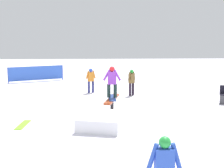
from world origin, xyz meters
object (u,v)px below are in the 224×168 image
at_px(bystander_orange, 91,79).
at_px(bystander_brown, 132,81).
at_px(rail_feature, 112,101).
at_px(folding_chair, 224,95).
at_px(main_rider_on_rail, 112,82).
at_px(loose_snowboard_lime, 23,125).

xyz_separation_m(bystander_orange, bystander_brown, (-0.93, -2.26, 0.02)).
bearing_deg(rail_feature, folding_chair, -58.71).
xyz_separation_m(main_rider_on_rail, bystander_orange, (4.95, 1.01, -0.57)).
relative_size(main_rider_on_rail, folding_chair, 1.60).
distance_m(bystander_orange, folding_chair, 7.30).
bearing_deg(folding_chair, rail_feature, -142.14).
bearing_deg(main_rider_on_rail, loose_snowboard_lime, 113.22).
height_order(rail_feature, folding_chair, folding_chair).
height_order(rail_feature, bystander_orange, bystander_orange).
bearing_deg(bystander_orange, rail_feature, 79.28).
relative_size(rail_feature, main_rider_on_rail, 1.48).
xyz_separation_m(main_rider_on_rail, folding_chair, (1.79, -5.55, -0.94)).
relative_size(bystander_orange, bystander_brown, 0.98).
height_order(main_rider_on_rail, bystander_brown, main_rider_on_rail).
bearing_deg(main_rider_on_rail, bystander_brown, -17.96).
bearing_deg(bystander_orange, folding_chair, 131.98).
distance_m(bystander_brown, loose_snowboard_lime, 7.25).
bearing_deg(loose_snowboard_lime, bystander_brown, 144.15).
bearing_deg(folding_chair, bystander_brown, 172.61).
distance_m(bystander_brown, folding_chair, 4.86).
distance_m(main_rider_on_rail, folding_chair, 5.91).
xyz_separation_m(bystander_orange, loose_snowboard_lime, (-6.45, 2.37, -0.78)).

